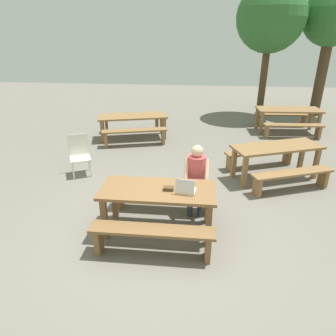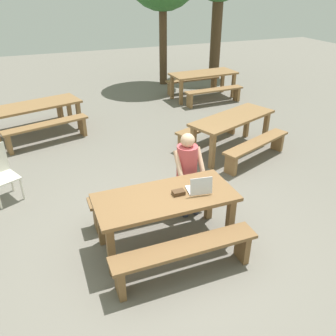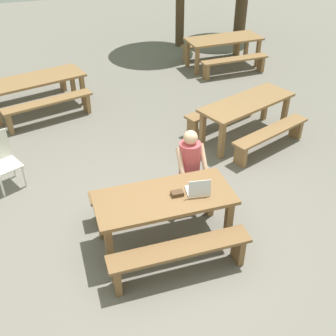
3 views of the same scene
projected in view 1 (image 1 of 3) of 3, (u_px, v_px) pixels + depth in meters
name	position (u px, v px, depth m)	size (l,w,h in m)	color
ground_plane	(158.00, 229.00, 5.08)	(30.00, 30.00, 0.00)	slate
picnic_table_front	(158.00, 195.00, 4.81)	(1.81, 0.81, 0.76)	brown
bench_near	(152.00, 236.00, 4.35)	(1.80, 0.30, 0.46)	brown
bench_far	(163.00, 192.00, 5.52)	(1.80, 0.30, 0.46)	brown
laptop	(186.00, 189.00, 4.63)	(0.32, 0.30, 0.25)	silver
small_pouch	(168.00, 189.00, 4.71)	(0.16, 0.10, 0.05)	#4C331E
person_seated	(196.00, 174.00, 5.27)	(0.42, 0.41, 1.27)	#333847
plastic_chair	(80.00, 154.00, 6.92)	(0.59, 0.59, 0.90)	silver
picnic_table_mid	(277.00, 151.00, 6.61)	(2.06, 1.34, 0.76)	olive
bench_mid_south	(292.00, 176.00, 6.19)	(1.74, 0.90, 0.42)	olive
bench_mid_north	(260.00, 154.00, 7.30)	(1.74, 0.90, 0.42)	olive
picnic_table_rear	(133.00, 119.00, 9.20)	(2.18, 1.30, 0.71)	olive
bench_rear_south	(135.00, 134.00, 8.68)	(1.85, 0.78, 0.47)	olive
bench_rear_north	(132.00, 121.00, 9.92)	(1.85, 0.78, 0.47)	olive
picnic_table_distant	(288.00, 112.00, 9.75)	(2.00, 0.91, 0.76)	olive
bench_distant_south	(293.00, 128.00, 9.28)	(1.78, 0.39, 0.43)	olive
bench_distant_north	(281.00, 117.00, 10.48)	(1.78, 0.39, 0.43)	olive
tree_left	(271.00, 18.00, 10.45)	(2.36, 2.36, 4.64)	#4C3823
tree_right	(332.00, 19.00, 10.64)	(2.03, 2.03, 4.52)	#4C3823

